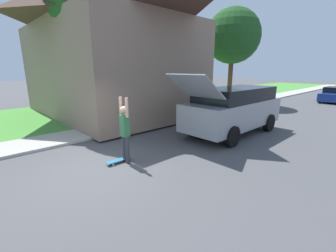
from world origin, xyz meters
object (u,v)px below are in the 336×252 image
lawn_tree_far (233,36)px  skateboard (119,160)px  skateboarder (125,130)px  suv_parked (234,109)px  fire_hydrant (89,125)px  car_down_street (336,95)px

lawn_tree_far → skateboard: size_ratio=9.02×
skateboarder → skateboard: 0.98m
lawn_tree_far → skateboarder: size_ratio=3.63×
lawn_tree_far → skateboard: bearing=-71.6°
skateboard → suv_parked: bearing=83.4°
fire_hydrant → car_down_street: bearing=75.9°
skateboard → lawn_tree_far: bearing=108.4°
car_down_street → skateboarder: skateboarder is taller
suv_parked → skateboard: size_ratio=7.17×
car_down_street → fire_hydrant: size_ratio=6.67×
suv_parked → fire_hydrant: 6.34m
lawn_tree_far → suv_parked: lawn_tree_far is taller
car_down_street → lawn_tree_far: bearing=-127.1°
suv_parked → skateboarder: size_ratio=2.88×
fire_hydrant → lawn_tree_far: bearing=93.6°
car_down_street → skateboarder: size_ratio=2.18×
skateboarder → fire_hydrant: size_ratio=3.06×
car_down_street → fire_hydrant: (-5.00, -19.92, -0.21)m
skateboard → fire_hydrant: 3.64m
car_down_street → skateboarder: (-1.33, -20.42, 0.41)m
suv_parked → skateboarder: bearing=-95.6°
skateboarder → suv_parked: bearing=84.4°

